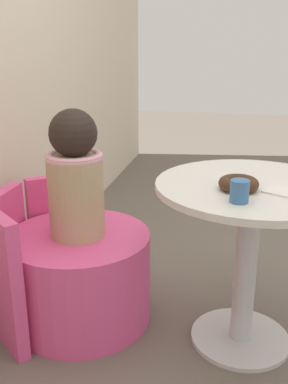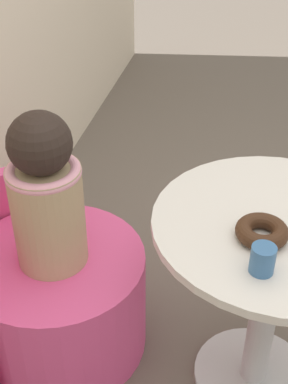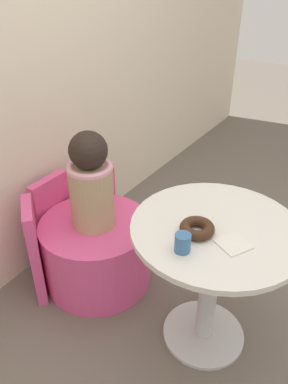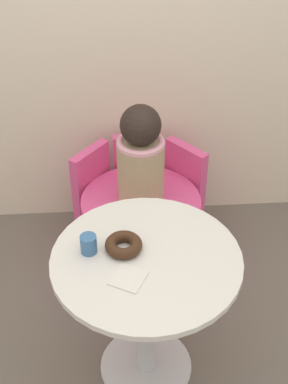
% 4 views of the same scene
% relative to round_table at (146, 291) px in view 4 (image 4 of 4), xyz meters
% --- Properties ---
extents(ground_plane, '(12.00, 12.00, 0.00)m').
position_rel_round_table_xyz_m(ground_plane, '(-0.05, -0.02, -0.48)').
color(ground_plane, '#665B51').
extents(back_wall, '(6.00, 0.06, 2.40)m').
position_rel_round_table_xyz_m(back_wall, '(-0.05, 1.11, 0.72)').
color(back_wall, beige).
rests_on(back_wall, ground_plane).
extents(round_table, '(0.69, 0.69, 0.66)m').
position_rel_round_table_xyz_m(round_table, '(0.00, 0.00, 0.00)').
color(round_table, silver).
rests_on(round_table, ground_plane).
extents(tub_chair, '(0.59, 0.59, 0.39)m').
position_rel_round_table_xyz_m(tub_chair, '(0.02, 0.68, -0.29)').
color(tub_chair, '#E54C8C').
rests_on(tub_chair, ground_plane).
extents(booth_backrest, '(0.69, 0.25, 0.55)m').
position_rel_round_table_xyz_m(booth_backrest, '(0.02, 0.92, -0.20)').
color(booth_backrest, '#E54C8C').
rests_on(booth_backrest, ground_plane).
extents(child_figure, '(0.22, 0.22, 0.51)m').
position_rel_round_table_xyz_m(child_figure, '(0.02, 0.68, 0.15)').
color(child_figure, tan).
rests_on(child_figure, tub_chair).
extents(donut, '(0.14, 0.14, 0.04)m').
position_rel_round_table_xyz_m(donut, '(-0.08, 0.05, 0.20)').
color(donut, '#3D2314').
rests_on(donut, round_table).
extents(cup, '(0.06, 0.06, 0.07)m').
position_rel_round_table_xyz_m(cup, '(-0.21, 0.05, 0.21)').
color(cup, '#386699').
rests_on(cup, round_table).
extents(paper_napkin, '(0.15, 0.15, 0.01)m').
position_rel_round_table_xyz_m(paper_napkin, '(-0.07, -0.10, 0.18)').
color(paper_napkin, silver).
rests_on(paper_napkin, round_table).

